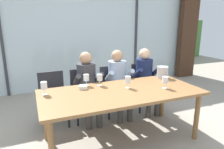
{
  "coord_description": "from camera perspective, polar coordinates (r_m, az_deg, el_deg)",
  "views": [
    {
      "loc": [
        -1.13,
        -2.41,
        1.68
      ],
      "look_at": [
        0.0,
        0.35,
        0.9
      ],
      "focal_mm": 32.48,
      "sensor_mm": 36.0,
      "label": 1
    }
  ],
  "objects": [
    {
      "name": "ground",
      "position": [
        3.97,
        -3.63,
        -10.44
      ],
      "size": [
        14.0,
        14.0,
        0.0
      ],
      "primitive_type": "plane",
      "color": "#9E9384"
    },
    {
      "name": "ice_bucket_primary",
      "position": [
        3.54,
        13.98,
        0.69
      ],
      "size": [
        0.19,
        0.19,
        0.2
      ],
      "color": "#B7B7BC",
      "rests_on": "dining_table"
    },
    {
      "name": "dining_table",
      "position": [
        2.85,
        2.69,
        -5.96
      ],
      "size": [
        2.22,
        1.01,
        0.75
      ],
      "color": "olive",
      "rests_on": "ground"
    },
    {
      "name": "chair_center",
      "position": [
        3.8,
        0.16,
        -3.28
      ],
      "size": [
        0.45,
        0.45,
        0.88
      ],
      "rotation": [
        0.0,
        0.0,
        0.02
      ],
      "color": "#232328",
      "rests_on": "ground"
    },
    {
      "name": "person_charcoal_jacket",
      "position": [
        3.45,
        -6.86,
        -2.27
      ],
      "size": [
        0.46,
        0.61,
        1.19
      ],
      "rotation": [
        0.0,
        0.0,
        -0.01
      ],
      "color": "#38383D",
      "rests_on": "ground"
    },
    {
      "name": "chair_right_of_center",
      "position": [
        4.07,
        8.71,
        -2.22
      ],
      "size": [
        0.47,
        0.47,
        0.88
      ],
      "rotation": [
        0.0,
        0.0,
        -0.07
      ],
      "color": "#232328",
      "rests_on": "ground"
    },
    {
      "name": "wine_glass_by_right_taster",
      "position": [
        2.79,
        -18.62,
        -2.99
      ],
      "size": [
        0.08,
        0.08,
        0.17
      ],
      "color": "silver",
      "rests_on": "dining_table"
    },
    {
      "name": "person_navy_polo",
      "position": [
        3.9,
        9.46,
        -0.39
      ],
      "size": [
        0.48,
        0.63,
        1.19
      ],
      "rotation": [
        0.0,
        0.0,
        -0.07
      ],
      "color": "#192347",
      "rests_on": "ground"
    },
    {
      "name": "chair_near_curtain",
      "position": [
        3.53,
        -16.38,
        -5.33
      ],
      "size": [
        0.45,
        0.45,
        0.88
      ],
      "rotation": [
        0.0,
        0.0,
        0.03
      ],
      "color": "#232328",
      "rests_on": "ground"
    },
    {
      "name": "window_glass_panel",
      "position": [
        5.23,
        -9.91,
        10.28
      ],
      "size": [
        7.42,
        0.03,
        2.6
      ],
      "primitive_type": "cube",
      "color": "silver",
      "rests_on": "ground"
    },
    {
      "name": "wine_glass_spare_empty",
      "position": [
        3.02,
        -3.49,
        -0.98
      ],
      "size": [
        0.08,
        0.08,
        0.17
      ],
      "color": "silver",
      "rests_on": "dining_table"
    },
    {
      "name": "hillside_vineyard",
      "position": [
        8.94,
        -15.15,
        8.99
      ],
      "size": [
        13.42,
        2.4,
        1.74
      ],
      "primitive_type": "cube",
      "color": "#477A38",
      "rests_on": "ground"
    },
    {
      "name": "tasting_bowl",
      "position": [
        2.93,
        -8.17,
        -3.53
      ],
      "size": [
        0.14,
        0.14,
        0.05
      ],
      "primitive_type": "cylinder",
      "color": "silver",
      "rests_on": "dining_table"
    },
    {
      "name": "window_mullion_right",
      "position": [
        5.81,
        6.71,
        10.82
      ],
      "size": [
        0.06,
        0.06,
        2.6
      ],
      "primitive_type": "cube",
      "color": "#38383D",
      "rests_on": "ground"
    },
    {
      "name": "curtain_heavy_drape",
      "position": [
        6.67,
        20.46,
        10.5
      ],
      "size": [
        0.56,
        0.2,
        2.6
      ],
      "primitive_type": "cube",
      "color": "#472D1E",
      "rests_on": "ground"
    },
    {
      "name": "person_pale_blue_shirt",
      "position": [
        3.64,
        1.85,
        -1.28
      ],
      "size": [
        0.47,
        0.62,
        1.19
      ],
      "rotation": [
        0.0,
        0.0,
        -0.05
      ],
      "color": "#9EB2D1",
      "rests_on": "ground"
    },
    {
      "name": "wine_glass_near_bucket",
      "position": [
        3.04,
        -7.27,
        -1.0
      ],
      "size": [
        0.08,
        0.08,
        0.17
      ],
      "color": "silver",
      "rests_on": "dining_table"
    },
    {
      "name": "window_mullion_left",
      "position": [
        5.11,
        -28.64,
        8.63
      ],
      "size": [
        0.06,
        0.06,
        2.6
      ],
      "primitive_type": "cube",
      "color": "#38383D",
      "rests_on": "ground"
    },
    {
      "name": "chair_left_of_center",
      "position": [
        3.62,
        -7.95,
        -4.39
      ],
      "size": [
        0.44,
        0.44,
        0.88
      ],
      "rotation": [
        0.0,
        0.0,
        0.0
      ],
      "color": "#232328",
      "rests_on": "ground"
    },
    {
      "name": "wine_glass_by_left_taster",
      "position": [
        2.91,
        4.49,
        -1.59
      ],
      "size": [
        0.08,
        0.08,
        0.17
      ],
      "color": "silver",
      "rests_on": "dining_table"
    },
    {
      "name": "wine_glass_center_pour",
      "position": [
        2.99,
        14.73,
        -1.62
      ],
      "size": [
        0.08,
        0.08,
        0.17
      ],
      "color": "silver",
      "rests_on": "dining_table"
    }
  ]
}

